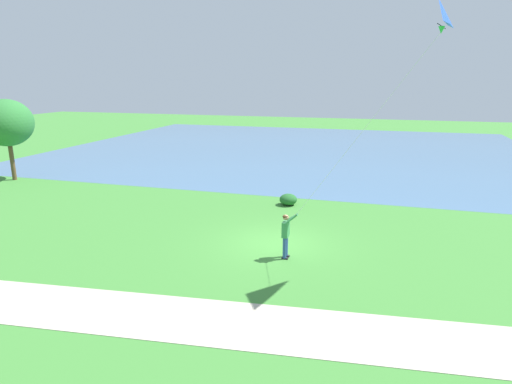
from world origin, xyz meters
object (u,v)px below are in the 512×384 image
Objects in this scene: lakeside_shrub at (288,199)px; tree_treeline_right at (7,123)px; person_kite_flyer at (286,232)px; flying_kite at (436,16)px.

tree_treeline_right is at bearing 87.62° from lakeside_shrub.
person_kite_flyer is 7.28m from lakeside_shrub.
person_kite_flyer is 8.73m from flying_kite.
tree_treeline_right reaches higher than lakeside_shrub.
person_kite_flyer reaches higher than lakeside_shrub.
flying_kite is at bearing -140.49° from lakeside_shrub.
flying_kite is 12.45m from lakeside_shrub.
lakeside_shrub is at bearing -92.38° from tree_treeline_right.
lakeside_shrub is (7.10, 1.42, -0.74)m from person_kite_flyer.
tree_treeline_right is (7.90, 20.53, 2.78)m from person_kite_flyer.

